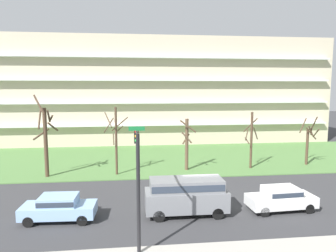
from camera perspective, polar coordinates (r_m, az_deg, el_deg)
ground at (r=22.91m, az=5.37°, el=-13.69°), size 160.00×160.00×0.00m
grass_lawn_strip at (r=36.16m, az=0.78°, el=-5.84°), size 80.00×16.00×0.08m
apartment_building at (r=49.93m, az=-1.37°, el=6.42°), size 48.59×14.48×15.14m
tree_far_left at (r=30.03m, az=-21.36°, el=-1.97°), size 2.17×2.15×7.47m
tree_left at (r=29.16m, az=-9.49°, el=-2.23°), size 2.23×2.17×6.33m
tree_center at (r=30.46m, az=3.43°, el=-3.13°), size 1.58×1.27×5.10m
tree_right at (r=32.24m, az=14.87°, el=-2.32°), size 1.54×1.52×5.69m
tree_far_right at (r=35.63m, az=24.15°, el=-2.55°), size 1.88×1.86×5.16m
sedan_blue_near_left at (r=20.79m, az=-19.23°, el=-13.70°), size 4.48×1.99×1.57m
sedan_white_center_left at (r=22.48m, az=19.84°, el=-12.14°), size 4.49×2.04×1.57m
van_gray_center_right at (r=20.38m, az=3.34°, el=-12.17°), size 5.21×2.03×2.36m
traffic_signal_mast at (r=16.73m, az=-5.58°, el=-6.75°), size 0.90×5.45×5.97m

